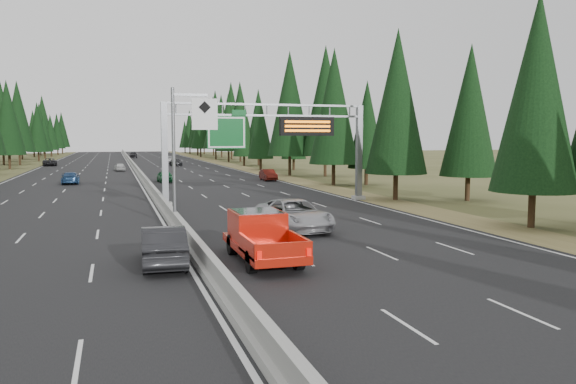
# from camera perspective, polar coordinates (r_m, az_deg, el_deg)

# --- Properties ---
(road) EXTENTS (32.00, 260.00, 0.08)m
(road) POSITION_cam_1_polar(r_m,az_deg,el_deg) (88.04, -15.12, 1.97)
(road) COLOR black
(road) RESTS_ON ground
(shoulder_right) EXTENTS (3.60, 260.00, 0.06)m
(shoulder_right) POSITION_cam_1_polar(r_m,az_deg,el_deg) (90.48, -3.78, 2.23)
(shoulder_right) COLOR olive
(shoulder_right) RESTS_ON ground
(shoulder_left) EXTENTS (3.60, 260.00, 0.06)m
(shoulder_left) POSITION_cam_1_polar(r_m,az_deg,el_deg) (89.16, -26.63, 1.61)
(shoulder_left) COLOR #444721
(shoulder_left) RESTS_ON ground
(median_barrier) EXTENTS (0.70, 260.00, 0.85)m
(median_barrier) POSITION_cam_1_polar(r_m,az_deg,el_deg) (88.02, -15.13, 2.21)
(median_barrier) COLOR gray
(median_barrier) RESTS_ON road
(sign_gantry) EXTENTS (16.75, 0.98, 7.80)m
(sign_gantry) POSITION_cam_1_polar(r_m,az_deg,el_deg) (44.42, -1.31, 5.60)
(sign_gantry) COLOR slate
(sign_gantry) RESTS_ON road
(hov_sign_pole) EXTENTS (2.80, 0.50, 8.00)m
(hov_sign_pole) POSITION_cam_1_polar(r_m,az_deg,el_deg) (33.02, -10.53, 4.58)
(hov_sign_pole) COLOR slate
(hov_sign_pole) RESTS_ON road
(tree_row_right) EXTENTS (11.61, 237.42, 18.71)m
(tree_row_right) POSITION_cam_1_polar(r_m,az_deg,el_deg) (93.62, -1.41, 7.82)
(tree_row_right) COLOR black
(tree_row_right) RESTS_ON ground
(silver_minivan) EXTENTS (3.44, 6.37, 1.70)m
(silver_minivan) POSITION_cam_1_polar(r_m,az_deg,el_deg) (31.40, 0.62, -2.32)
(silver_minivan) COLOR #9A9A9E
(silver_minivan) RESTS_ON road
(red_pickup) EXTENTS (2.21, 6.20, 2.02)m
(red_pickup) POSITION_cam_1_polar(r_m,az_deg,el_deg) (23.86, -2.89, -4.17)
(red_pickup) COLOR black
(red_pickup) RESTS_ON road
(car_ahead_green) EXTENTS (1.88, 4.03, 1.34)m
(car_ahead_green) POSITION_cam_1_polar(r_m,az_deg,el_deg) (66.51, -12.37, 1.55)
(car_ahead_green) COLOR #135428
(car_ahead_green) RESTS_ON road
(car_ahead_dkred) EXTENTS (1.50, 4.10, 1.34)m
(car_ahead_dkred) POSITION_cam_1_polar(r_m,az_deg,el_deg) (67.80, -2.02, 1.75)
(car_ahead_dkred) COLOR #4F110B
(car_ahead_dkred) RESTS_ON road
(car_ahead_dkgrey) EXTENTS (2.10, 4.64, 1.32)m
(car_ahead_dkgrey) POSITION_cam_1_polar(r_m,az_deg,el_deg) (105.25, -11.33, 2.99)
(car_ahead_dkgrey) COLOR black
(car_ahead_dkgrey) RESTS_ON road
(car_ahead_white) EXTENTS (2.57, 5.37, 1.48)m
(car_ahead_white) POSITION_cam_1_polar(r_m,az_deg,el_deg) (114.56, -11.85, 3.21)
(car_ahead_white) COLOR silver
(car_ahead_white) RESTS_ON road
(car_ahead_far) EXTENTS (2.28, 4.97, 1.65)m
(car_ahead_far) POSITION_cam_1_polar(r_m,az_deg,el_deg) (149.17, -15.47, 3.68)
(car_ahead_far) COLOR black
(car_ahead_far) RESTS_ON road
(car_onc_near) EXTENTS (1.89, 4.94, 1.61)m
(car_onc_near) POSITION_cam_1_polar(r_m,az_deg,el_deg) (23.30, -12.55, -5.33)
(car_onc_near) COLOR black
(car_onc_near) RESTS_ON road
(car_onc_blue) EXTENTS (2.03, 4.68, 1.34)m
(car_onc_blue) POSITION_cam_1_polar(r_m,az_deg,el_deg) (67.33, -21.24, 1.35)
(car_onc_blue) COLOR navy
(car_onc_blue) RESTS_ON road
(car_onc_white) EXTENTS (1.86, 3.85, 1.27)m
(car_onc_white) POSITION_cam_1_polar(r_m,az_deg,el_deg) (90.82, -16.73, 2.46)
(car_onc_white) COLOR #BCBCBC
(car_onc_white) RESTS_ON road
(car_onc_far) EXTENTS (2.75, 5.34, 1.44)m
(car_onc_far) POSITION_cam_1_polar(r_m,az_deg,el_deg) (112.22, -23.04, 2.84)
(car_onc_far) COLOR black
(car_onc_far) RESTS_ON road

